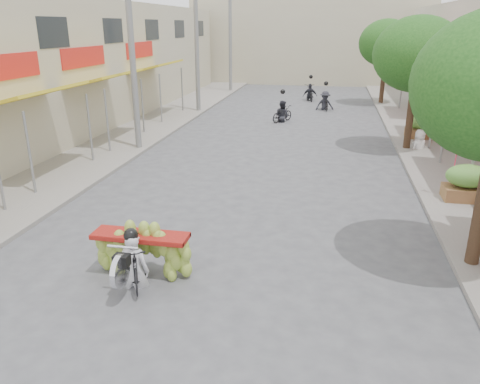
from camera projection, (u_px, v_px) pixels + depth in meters
name	position (u px, v px, depth m)	size (l,w,h in m)	color
ground	(165.00, 359.00, 7.23)	(120.00, 120.00, 0.00)	#515256
sidewalk_left	(132.00, 131.00, 22.33)	(4.00, 60.00, 0.12)	gray
sidewalk_right	(442.00, 145.00, 19.81)	(4.00, 60.00, 0.12)	gray
shophouse_row_left	(15.00, 68.00, 21.29)	(9.77, 40.00, 6.00)	#BAB193
far_building	(309.00, 41.00, 41.16)	(20.00, 6.00, 7.00)	#BAB193
utility_pole_mid	(132.00, 48.00, 17.93)	(0.60, 0.24, 8.00)	slate
utility_pole_far	(197.00, 41.00, 26.24)	(0.60, 0.24, 8.00)	slate
utility_pole_back	(230.00, 37.00, 34.56)	(0.60, 0.24, 8.00)	slate
street_tree_mid	(418.00, 55.00, 17.91)	(3.40, 3.40, 5.25)	#3A2719
street_tree_far	(387.00, 43.00, 29.00)	(3.40, 3.40, 5.25)	#3A2719
produce_crate_mid	(467.00, 180.00, 13.26)	(1.20, 0.88, 1.16)	brown
produce_crate_far	(420.00, 124.00, 20.65)	(1.20, 0.88, 1.16)	brown
banana_motorbike	(137.00, 249.00, 9.23)	(2.20, 1.76, 2.05)	black
market_umbrella	(462.00, 118.00, 12.85)	(2.45, 2.45, 1.71)	red
pedestrian	(421.00, 130.00, 18.80)	(0.87, 0.83, 1.54)	white
bg_motorbike_a	(282.00, 107.00, 24.62)	(1.23, 1.57, 1.95)	black
bg_motorbike_b	(325.00, 96.00, 28.00)	(1.16, 1.76, 1.95)	black
bg_motorbike_c	(310.00, 89.00, 31.57)	(1.06, 1.90, 1.95)	black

